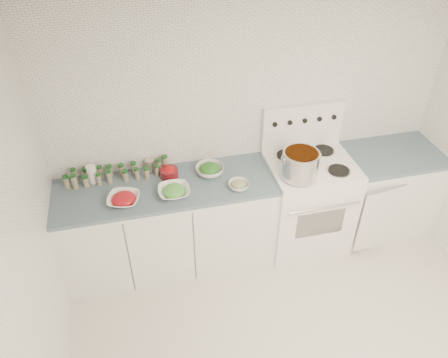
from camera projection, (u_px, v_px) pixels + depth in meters
floor at (298, 352)px, 3.43m from camera, size 3.50×3.50×0.00m
room_walls at (326, 202)px, 2.48m from camera, size 3.54×3.04×2.52m
counter_left at (169, 225)px, 3.92m from camera, size 1.85×0.62×0.90m
stove at (306, 200)px, 4.13m from camera, size 0.76×0.70×1.36m
counter_right at (383, 191)px, 4.31m from camera, size 0.89×0.68×0.90m
stock_pot at (300, 163)px, 3.61m from camera, size 0.33×0.31×0.23m
bowl_tomato at (124, 199)px, 3.46m from camera, size 0.31×0.31×0.08m
bowl_snowpea at (174, 191)px, 3.54m from camera, size 0.26×0.26×0.09m
bowl_broccoli at (210, 169)px, 3.76m from camera, size 0.29×0.29×0.10m
bowl_zucchini at (239, 185)px, 3.61m from camera, size 0.18×0.18×0.07m
bowl_pepper at (169, 172)px, 3.73m from camera, size 0.15×0.15×0.10m
salt_canister at (92, 174)px, 3.65m from camera, size 0.08×0.08×0.16m
tin_can at (150, 165)px, 3.80m from camera, size 0.09×0.09×0.11m
spice_cluster at (114, 173)px, 3.69m from camera, size 0.88×0.16×0.14m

